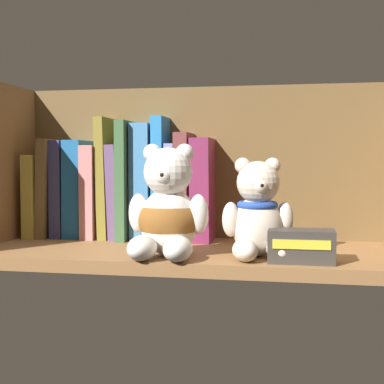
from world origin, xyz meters
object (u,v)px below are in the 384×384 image
at_px(book_3, 81,189).
at_px(teddy_bear_smaller, 258,215).
at_px(book_0, 43,195).
at_px(teddy_bear_larger, 168,212).
at_px(book_10, 174,191).
at_px(book_7, 131,180).
at_px(small_product_box, 301,246).
at_px(book_8, 146,181).
at_px(book_12, 203,189).
at_px(book_1, 55,188).
at_px(book_4, 97,191).
at_px(book_6, 120,191).
at_px(book_9, 162,178).
at_px(book_5, 110,178).
at_px(book_11, 186,186).

relative_size(book_3, teddy_bear_smaller, 1.22).
xyz_separation_m(book_0, teddy_bear_larger, (0.30, -0.19, -0.01)).
bearing_deg(book_10, book_0, 180.00).
bearing_deg(book_7, small_product_box, -32.90).
bearing_deg(book_8, book_10, 0.00).
bearing_deg(small_product_box, book_8, 144.47).
height_order(teddy_bear_larger, small_product_box, teddy_bear_larger).
bearing_deg(book_12, book_1, 180.00).
distance_m(book_7, book_12, 0.14).
bearing_deg(book_12, book_8, 180.00).
bearing_deg(book_3, book_4, 0.00).
relative_size(book_6, small_product_box, 1.86).
height_order(book_3, small_product_box, book_3).
height_order(book_3, book_7, book_7).
height_order(book_1, book_8, book_8).
xyz_separation_m(book_9, teddy_bear_smaller, (0.19, -0.17, -0.05)).
xyz_separation_m(book_5, book_9, (0.10, 0.00, 0.00)).
distance_m(book_5, book_10, 0.13).
relative_size(book_5, book_7, 1.03).
relative_size(book_4, book_6, 0.99).
relative_size(book_0, book_6, 0.90).
xyz_separation_m(book_1, book_5, (0.11, 0.00, 0.02)).
bearing_deg(book_4, book_11, 0.00).
bearing_deg(book_10, book_12, 0.00).
bearing_deg(book_6, book_7, 0.00).
bearing_deg(book_7, book_9, 0.00).
xyz_separation_m(book_3, book_7, (0.10, 0.00, 0.02)).
bearing_deg(small_product_box, book_12, 130.90).
xyz_separation_m(book_8, book_9, (0.03, 0.00, 0.01)).
height_order(book_10, teddy_bear_larger, book_10).
height_order(book_8, small_product_box, book_8).
height_order(book_0, book_5, book_5).
height_order(book_12, teddy_bear_larger, book_12).
xyz_separation_m(book_1, book_3, (0.05, 0.00, -0.00)).
bearing_deg(book_7, book_4, 180.00).
relative_size(book_1, teddy_bear_larger, 1.09).
bearing_deg(book_4, book_5, 0.00).
xyz_separation_m(book_9, book_10, (0.02, 0.00, -0.02)).
distance_m(book_0, book_10, 0.26).
bearing_deg(book_6, book_0, 180.00).
xyz_separation_m(book_4, teddy_bear_larger, (0.19, -0.19, -0.02)).
distance_m(book_0, teddy_bear_larger, 0.36).
bearing_deg(book_9, book_12, 0.00).
relative_size(book_4, book_5, 0.77).
bearing_deg(book_9, book_3, 180.00).
bearing_deg(teddy_bear_smaller, book_6, 147.59).
bearing_deg(book_11, book_7, 180.00).
xyz_separation_m(book_8, small_product_box, (0.29, -0.21, -0.08)).
bearing_deg(book_7, book_12, 0.00).
distance_m(book_8, teddy_bear_larger, 0.22).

